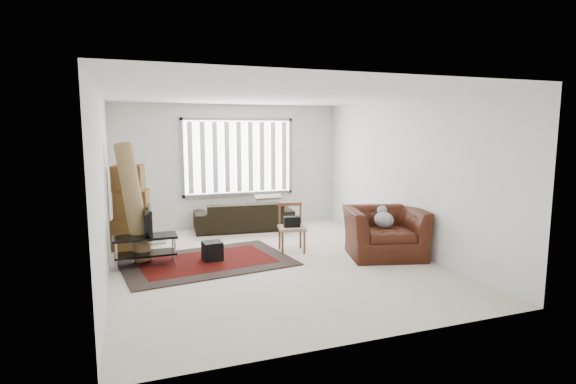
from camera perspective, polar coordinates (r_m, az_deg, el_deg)
name	(u,v)px	position (r m, az deg, el deg)	size (l,w,h in m)	color
room	(264,153)	(7.67, -3.11, 4.95)	(6.00, 6.02, 2.71)	beige
persian_rug	(207,262)	(7.56, -10.25, -8.69)	(2.86, 2.11, 0.02)	black
tv_stand	(145,244)	(7.53, -17.66, -6.33)	(0.97, 0.44, 0.49)	black
tv	(144,222)	(7.45, -17.78, -3.63)	(0.79, 0.10, 0.45)	black
subwoofer	(212,251)	(7.58, -9.59, -7.36)	(0.30, 0.30, 0.30)	black
moving_boxes	(131,210)	(8.65, -19.29, -2.16)	(0.72, 0.68, 1.52)	brown
white_flatpack	(150,226)	(8.92, -17.12, -4.09)	(0.55, 0.08, 0.71)	silver
rolled_rug	(133,202)	(7.74, -19.04, -1.25)	(0.29, 0.29, 1.95)	olive
sofa	(244,212)	(9.73, -5.65, -2.48)	(2.09, 0.91, 0.81)	black
side_chair	(292,225)	(7.98, 0.46, -4.26)	(0.54, 0.54, 0.85)	#8A705A
armchair	(385,229)	(7.88, 12.17, -4.57)	(1.53, 1.41, 0.95)	#39160B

